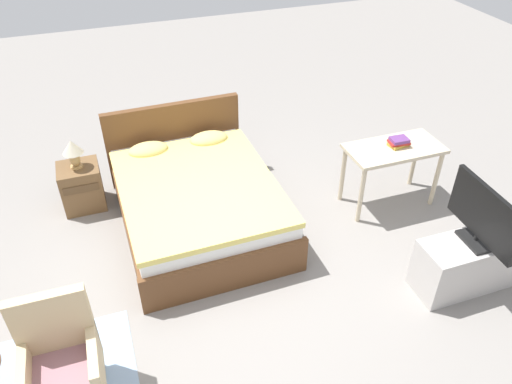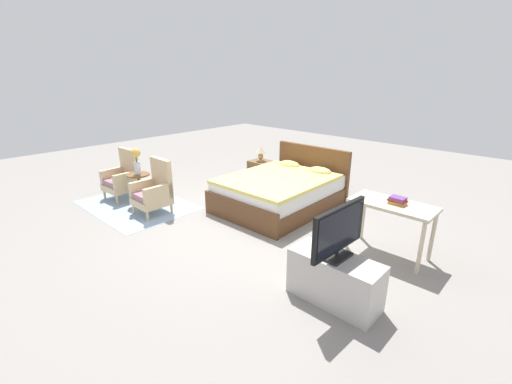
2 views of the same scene
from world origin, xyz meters
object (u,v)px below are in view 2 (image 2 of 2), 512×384
at_px(nightstand, 261,173).
at_px(book_stack, 398,201).
at_px(armchair_by_window_right, 154,192).
at_px(side_table, 139,185).
at_px(flower_vase, 136,158).
at_px(table_lamp, 261,151).
at_px(bed, 281,191).
at_px(armchair_by_window_left, 123,178).
at_px(tv_stand, 335,280).
at_px(tv_flatscreen, 339,231).
at_px(vanity_desk, 392,211).

distance_m(nightstand, book_stack, 3.51).
distance_m(armchair_by_window_right, side_table, 0.56).
distance_m(flower_vase, book_stack, 4.34).
distance_m(side_table, table_lamp, 2.53).
relative_size(bed, armchair_by_window_right, 2.32).
bearing_deg(armchair_by_window_left, flower_vase, 3.55).
distance_m(armchair_by_window_left, tv_stand, 4.65).
bearing_deg(table_lamp, armchair_by_window_left, -119.97).
distance_m(side_table, tv_flatscreen, 4.12).
relative_size(nightstand, tv_flatscreen, 0.63).
height_order(armchair_by_window_right, table_lamp, armchair_by_window_right).
bearing_deg(nightstand, flower_vase, -109.22).
height_order(side_table, tv_flatscreen, tv_flatscreen).
relative_size(table_lamp, vanity_desk, 0.32).
bearing_deg(table_lamp, nightstand, -90.00).
relative_size(side_table, book_stack, 2.51).
bearing_deg(nightstand, side_table, -109.22).
bearing_deg(armchair_by_window_right, vanity_desk, 20.72).
bearing_deg(flower_vase, tv_flatscreen, -0.84).
relative_size(tv_stand, vanity_desk, 0.92).
height_order(side_table, book_stack, book_stack).
bearing_deg(vanity_desk, tv_flatscreen, -89.68).
xyz_separation_m(armchair_by_window_left, nightstand, (1.38, 2.40, -0.12)).
height_order(bed, tv_stand, bed).
relative_size(armchair_by_window_left, vanity_desk, 0.88).
bearing_deg(table_lamp, armchair_by_window_right, -96.38).
bearing_deg(vanity_desk, tv_stand, -89.78).
xyz_separation_m(table_lamp, tv_flatscreen, (3.27, -2.43, 0.08)).
bearing_deg(flower_vase, side_table, -165.96).
bearing_deg(tv_stand, table_lamp, 143.37).
height_order(bed, nightstand, bed).
bearing_deg(side_table, vanity_desk, 17.65).
distance_m(bed, vanity_desk, 2.18).
distance_m(armchair_by_window_left, tv_flatscreen, 4.67).
height_order(armchair_by_window_left, side_table, armchair_by_window_left).
height_order(armchair_by_window_left, flower_vase, flower_vase).
xyz_separation_m(armchair_by_window_right, book_stack, (3.58, 1.35, 0.39)).
distance_m(side_table, tv_stand, 4.09).
distance_m(tv_stand, book_stack, 1.46).
height_order(armchair_by_window_right, tv_stand, armchair_by_window_right).
relative_size(armchair_by_window_left, table_lamp, 2.79).
bearing_deg(armchair_by_window_right, side_table, 176.44).
height_order(nightstand, tv_flatscreen, tv_flatscreen).
relative_size(table_lamp, tv_stand, 0.34).
bearing_deg(book_stack, armchair_by_window_right, -159.38).
xyz_separation_m(flower_vase, tv_stand, (4.09, -0.06, -0.60)).
distance_m(flower_vase, vanity_desk, 4.29).
bearing_deg(nightstand, armchair_by_window_left, -119.97).
height_order(flower_vase, vanity_desk, flower_vase).
bearing_deg(table_lamp, side_table, -109.22).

